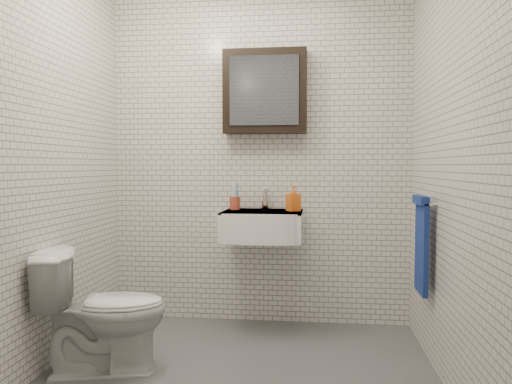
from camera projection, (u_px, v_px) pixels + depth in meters
ground at (239, 375)px, 2.77m from camera, size 2.20×2.00×0.01m
room_shell at (238, 110)px, 2.69m from camera, size 2.22×2.02×2.51m
washbasin at (262, 225)px, 3.45m from camera, size 0.55×0.50×0.20m
faucet at (265, 200)px, 3.64m from camera, size 0.06×0.20×0.15m
mirror_cabinet at (265, 92)px, 3.59m from camera, size 0.60×0.15×0.60m
towel_rail at (422, 240)px, 2.95m from camera, size 0.09×0.30×0.58m
toothbrush_cup at (235, 202)px, 3.61m from camera, size 0.10×0.10×0.21m
soap_bottle at (293, 198)px, 3.48m from camera, size 0.11×0.11×0.18m
toilet at (103, 310)px, 2.81m from camera, size 0.76×0.55×0.70m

